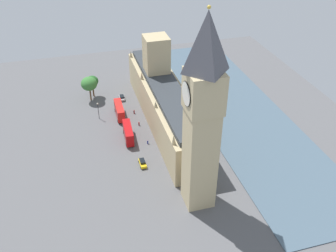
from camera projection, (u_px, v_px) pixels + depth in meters
The scene contains 14 objects.
ground_plane at pixel (160, 122), 132.83m from camera, with size 136.19×136.19×0.00m, color #565659.
river_thames at pixel (238, 110), 139.43m from camera, with size 31.02×122.57×0.25m, color #475B6B.
parliament_building at pixel (164, 100), 130.15m from camera, with size 12.87×66.19×27.04m.
clock_tower at pixel (202, 116), 86.34m from camera, with size 8.20×8.20×52.27m.
car_silver_trailing at pixel (122, 97), 145.70m from camera, with size 2.13×4.34×1.74m.
double_decker_bus_leading at pixel (119, 110), 134.56m from camera, with size 2.84×10.55×4.75m.
double_decker_bus_by_river_gate at pixel (128, 133), 123.09m from camera, with size 3.15×10.63×4.75m.
car_yellow_cab_corner at pixel (142, 163), 113.08m from camera, with size 1.83×4.33×1.74m.
pedestrian_far_end at pixel (134, 112), 137.38m from camera, with size 0.60×0.50×1.51m.
pedestrian_midblock at pixel (148, 142), 122.06m from camera, with size 0.55×0.63×1.50m.
pedestrian_near_tower at pixel (139, 124), 130.90m from camera, with size 0.63×0.56×1.53m.
plane_tree_opposite_hall at pixel (92, 81), 144.71m from camera, with size 4.78×4.78×8.65m.
plane_tree_under_trees at pixel (89, 84), 141.75m from camera, with size 6.09×6.09×9.75m.
street_lamp_kerbside at pixel (98, 108), 132.43m from camera, with size 0.56×0.56×6.45m.
Camera 1 is at (27.32, 107.23, 73.54)m, focal length 40.23 mm.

